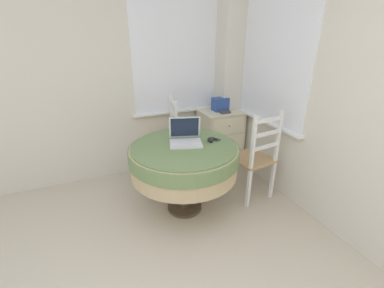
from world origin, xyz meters
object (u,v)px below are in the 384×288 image
(cell_phone, at_px, (214,139))
(storage_box, at_px, (220,104))
(computer_mouse, at_px, (210,140))
(dining_chair_near_back_window, at_px, (164,141))
(laptop, at_px, (185,138))
(corner_cabinet, at_px, (220,138))
(round_dining_table, at_px, (184,158))
(book_on_cabinet, at_px, (222,111))
(dining_chair_near_right_window, at_px, (255,159))

(cell_phone, distance_m, storage_box, 0.94)
(computer_mouse, xyz_separation_m, dining_chair_near_back_window, (-0.24, 0.79, -0.28))
(laptop, distance_m, storage_box, 1.09)
(dining_chair_near_back_window, relative_size, corner_cabinet, 1.31)
(round_dining_table, height_order, dining_chair_near_back_window, dining_chair_near_back_window)
(dining_chair_near_back_window, distance_m, book_on_cabinet, 0.85)
(cell_phone, bearing_deg, laptop, 171.17)
(round_dining_table, distance_m, computer_mouse, 0.32)
(computer_mouse, distance_m, storage_box, 1.00)
(round_dining_table, relative_size, computer_mouse, 12.68)
(laptop, height_order, computer_mouse, laptop)
(corner_cabinet, bearing_deg, laptop, -138.10)
(dining_chair_near_back_window, bearing_deg, computer_mouse, -73.48)
(dining_chair_near_right_window, bearing_deg, storage_box, 86.95)
(round_dining_table, height_order, computer_mouse, computer_mouse)
(round_dining_table, xyz_separation_m, computer_mouse, (0.28, -0.02, 0.16))
(laptop, bearing_deg, storage_box, 42.82)
(computer_mouse, distance_m, corner_cabinet, 1.05)
(laptop, height_order, corner_cabinet, laptop)
(storage_box, relative_size, book_on_cabinet, 0.81)
(round_dining_table, xyz_separation_m, dining_chair_near_right_window, (0.79, -0.09, -0.12))
(storage_box, bearing_deg, dining_chair_near_back_window, -178.35)
(cell_phone, height_order, corner_cabinet, corner_cabinet)
(laptop, bearing_deg, dining_chair_near_back_window, 90.13)
(laptop, distance_m, dining_chair_near_back_window, 0.78)
(storage_box, bearing_deg, computer_mouse, -124.44)
(dining_chair_near_right_window, distance_m, storage_box, 0.97)
(cell_phone, relative_size, storage_box, 0.65)
(corner_cabinet, distance_m, storage_box, 0.47)
(dining_chair_near_back_window, height_order, corner_cabinet, dining_chair_near_back_window)
(computer_mouse, height_order, cell_phone, computer_mouse)
(computer_mouse, bearing_deg, corner_cabinet, 54.64)
(laptop, distance_m, corner_cabinet, 1.15)
(cell_phone, distance_m, dining_chair_near_right_window, 0.53)
(dining_chair_near_back_window, bearing_deg, corner_cabinet, 0.43)
(round_dining_table, relative_size, dining_chair_near_right_window, 1.06)
(book_on_cabinet, bearing_deg, storage_box, 87.09)
(cell_phone, bearing_deg, corner_cabinet, 56.65)
(corner_cabinet, xyz_separation_m, storage_box, (-0.01, 0.02, 0.47))
(dining_chair_near_back_window, height_order, storage_box, dining_chair_near_back_window)
(dining_chair_near_back_window, height_order, dining_chair_near_right_window, same)
(storage_box, bearing_deg, cell_phone, -122.40)
(round_dining_table, height_order, storage_box, storage_box)
(laptop, xyz_separation_m, cell_phone, (0.30, -0.05, -0.05))
(laptop, relative_size, cell_phone, 2.90)
(round_dining_table, distance_m, cell_phone, 0.37)
(laptop, height_order, book_on_cabinet, laptop)
(round_dining_table, height_order, dining_chair_near_right_window, dining_chair_near_right_window)
(computer_mouse, bearing_deg, round_dining_table, 176.49)
(corner_cabinet, bearing_deg, dining_chair_near_back_window, -179.57)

